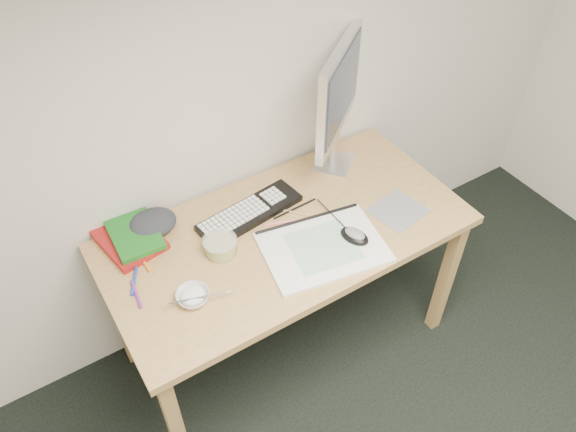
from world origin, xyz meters
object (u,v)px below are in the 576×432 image
object	(u,v)px
monitor	(339,94)
rice_bowl	(193,297)
desk	(286,245)
sketchpad	(323,247)
keyboard	(250,213)

from	to	relation	value
monitor	rice_bowl	distance (m)	0.96
rice_bowl	desk	bearing A→B (deg)	14.02
rice_bowl	monitor	bearing A→B (deg)	22.52
sketchpad	keyboard	world-z (taller)	keyboard
monitor	rice_bowl	bearing A→B (deg)	164.30
desk	keyboard	bearing A→B (deg)	117.37
desk	sketchpad	size ratio (longest dim) A/B	3.16
keyboard	rice_bowl	distance (m)	0.45
keyboard	monitor	xyz separation A→B (m)	(0.47, 0.09, 0.34)
keyboard	monitor	world-z (taller)	monitor
desk	rice_bowl	distance (m)	0.47
keyboard	monitor	size ratio (longest dim) A/B	0.77
sketchpad	rice_bowl	xyz separation A→B (m)	(-0.51, 0.04, 0.01)
sketchpad	monitor	size ratio (longest dim) A/B	0.79
desk	sketchpad	bearing A→B (deg)	-66.06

